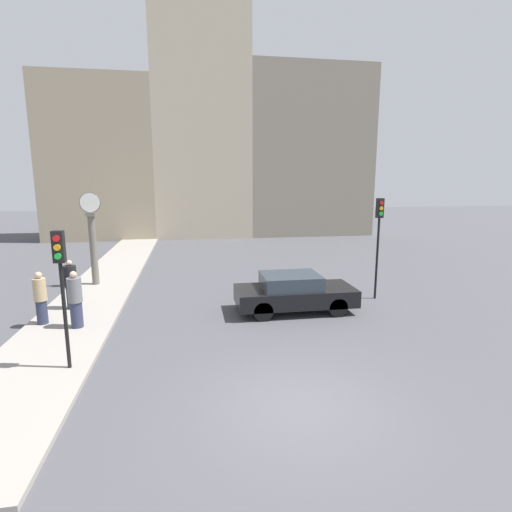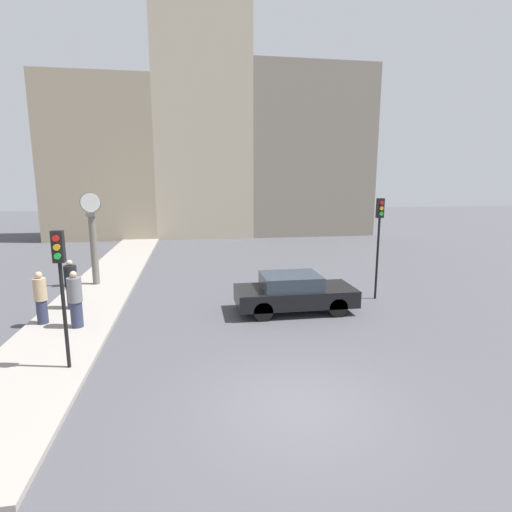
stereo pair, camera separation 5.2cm
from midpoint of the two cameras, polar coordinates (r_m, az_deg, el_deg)
name	(u,v)px [view 2 (the right image)]	position (r m, az deg, el deg)	size (l,w,h in m)	color
ground_plane	(298,407)	(9.06, 6.20, -20.63)	(120.00, 120.00, 0.00)	#47474C
sidewalk_corner	(106,282)	(19.91, -20.52, -3.45)	(2.77, 27.02, 0.12)	gray
building_row	(217,146)	(35.04, -5.56, 15.42)	(26.96, 5.00, 18.30)	gray
sedan_car	(294,292)	(14.62, 5.52, -5.18)	(4.29, 1.90, 1.39)	black
traffic_light_near	(60,271)	(10.58, -26.04, -1.90)	(0.26, 0.24, 3.43)	black
traffic_light_far	(379,228)	(16.41, 17.26, 3.84)	(0.26, 0.24, 4.03)	black
street_clock	(93,239)	(19.02, -22.16, 2.25)	(0.89, 0.39, 4.09)	#666056
pedestrian_black_jacket	(71,285)	(15.89, -24.80, -3.73)	(0.44, 0.44, 1.79)	#2D334C
pedestrian_grey_jacket	(75,300)	(13.82, -24.29, -5.70)	(0.43, 0.43, 1.82)	#2D334C
pedestrian_tan_coat	(41,298)	(14.66, -28.29, -5.31)	(0.39, 0.39, 1.73)	#2D334C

